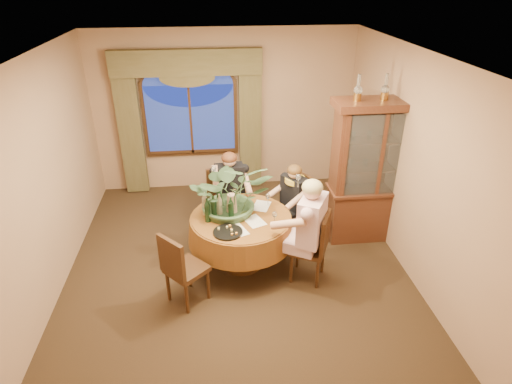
{
  "coord_description": "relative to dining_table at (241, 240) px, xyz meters",
  "views": [
    {
      "loc": [
        -0.27,
        -4.77,
        3.62
      ],
      "look_at": [
        0.27,
        0.01,
        1.1
      ],
      "focal_mm": 30.0,
      "sensor_mm": 36.0,
      "label": 1
    }
  ],
  "objects": [
    {
      "name": "floor",
      "position": [
        -0.07,
        -0.01,
        -0.38
      ],
      "size": [
        5.0,
        5.0,
        0.0
      ],
      "primitive_type": "plane",
      "color": "black",
      "rests_on": "ground"
    },
    {
      "name": "wall_back",
      "position": [
        -0.07,
        2.49,
        1.02
      ],
      "size": [
        4.5,
        0.0,
        4.5
      ],
      "primitive_type": "plane",
      "rotation": [
        1.57,
        0.0,
        0.0
      ],
      "color": "#9F7A5D",
      "rests_on": "ground"
    },
    {
      "name": "wall_right",
      "position": [
        2.18,
        -0.01,
        1.02
      ],
      "size": [
        0.0,
        5.0,
        5.0
      ],
      "primitive_type": "plane",
      "rotation": [
        1.57,
        0.0,
        -1.57
      ],
      "color": "#9F7A5D",
      "rests_on": "ground"
    },
    {
      "name": "ceiling",
      "position": [
        -0.07,
        -0.01,
        2.42
      ],
      "size": [
        5.0,
        5.0,
        0.0
      ],
      "primitive_type": "plane",
      "rotation": [
        3.14,
        0.0,
        0.0
      ],
      "color": "white",
      "rests_on": "wall_back"
    },
    {
      "name": "window",
      "position": [
        -0.67,
        2.42,
        0.92
      ],
      "size": [
        1.62,
        0.1,
        1.32
      ],
      "primitive_type": null,
      "color": "navy",
      "rests_on": "wall_back"
    },
    {
      "name": "arched_transom",
      "position": [
        -0.67,
        2.42,
        1.71
      ],
      "size": [
        1.6,
        0.06,
        0.44
      ],
      "primitive_type": null,
      "color": "navy",
      "rests_on": "wall_back"
    },
    {
      "name": "drapery_left",
      "position": [
        -1.7,
        2.37,
        0.8
      ],
      "size": [
        0.38,
        0.14,
        2.32
      ],
      "primitive_type": "cube",
      "color": "#4C4524",
      "rests_on": "floor"
    },
    {
      "name": "drapery_right",
      "position": [
        0.36,
        2.37,
        0.8
      ],
      "size": [
        0.38,
        0.14,
        2.32
      ],
      "primitive_type": "cube",
      "color": "#4C4524",
      "rests_on": "floor"
    },
    {
      "name": "swag_valance",
      "position": [
        -0.67,
        2.34,
        1.9
      ],
      "size": [
        2.45,
        0.16,
        0.42
      ],
      "primitive_type": null,
      "color": "#4C4524",
      "rests_on": "wall_back"
    },
    {
      "name": "dining_table",
      "position": [
        0.0,
        0.0,
        0.0
      ],
      "size": [
        1.5,
        1.5,
        0.75
      ],
      "primitive_type": "cylinder",
      "rotation": [
        0.0,
        0.0,
        -0.07
      ],
      "color": "maroon",
      "rests_on": "floor"
    },
    {
      "name": "china_cabinet",
      "position": [
        1.94,
        0.5,
        0.67
      ],
      "size": [
        1.3,
        0.52,
        2.1
      ],
      "primitive_type": "cube",
      "color": "#3C1B0E",
      "rests_on": "floor"
    },
    {
      "name": "oil_lamp_left",
      "position": [
        1.57,
        0.5,
        1.89
      ],
      "size": [
        0.11,
        0.11,
        0.34
      ],
      "primitive_type": null,
      "color": "#A5722D",
      "rests_on": "china_cabinet"
    },
    {
      "name": "oil_lamp_center",
      "position": [
        1.94,
        0.5,
        1.89
      ],
      "size": [
        0.11,
        0.11,
        0.34
      ],
      "primitive_type": null,
      "color": "#A5722D",
      "rests_on": "china_cabinet"
    },
    {
      "name": "oil_lamp_right",
      "position": [
        2.3,
        0.5,
        1.89
      ],
      "size": [
        0.11,
        0.11,
        0.34
      ],
      "primitive_type": null,
      "color": "#A5722D",
      "rests_on": "china_cabinet"
    },
    {
      "name": "chair_right",
      "position": [
        0.83,
        -0.39,
        0.1
      ],
      "size": [
        0.56,
        0.56,
        0.96
      ],
      "primitive_type": "cube",
      "rotation": [
        0.0,
        0.0,
        1.13
      ],
      "color": "black",
      "rests_on": "floor"
    },
    {
      "name": "chair_back_right",
      "position": [
        0.88,
        0.52,
        0.1
      ],
      "size": [
        0.58,
        0.58,
        0.96
      ],
      "primitive_type": "cube",
      "rotation": [
        0.0,
        0.0,
        -4.18
      ],
      "color": "black",
      "rests_on": "floor"
    },
    {
      "name": "chair_back",
      "position": [
        -0.19,
        0.89,
        0.1
      ],
      "size": [
        0.5,
        0.5,
        0.96
      ],
      "primitive_type": "cube",
      "rotation": [
        0.0,
        0.0,
        -2.94
      ],
      "color": "black",
      "rests_on": "floor"
    },
    {
      "name": "chair_front_left",
      "position": [
        -0.7,
        -0.65,
        0.1
      ],
      "size": [
        0.59,
        0.59,
        0.96
      ],
      "primitive_type": "cube",
      "rotation": [
        0.0,
        0.0,
        -0.83
      ],
      "color": "black",
      "rests_on": "floor"
    },
    {
      "name": "person_pink",
      "position": [
        0.83,
        -0.46,
        0.35
      ],
      "size": [
        0.67,
        0.69,
        1.46
      ],
      "primitive_type": null,
      "rotation": [
        0.0,
        0.0,
        1.06
      ],
      "color": "#CFA8B2",
      "rests_on": "floor"
    },
    {
      "name": "person_back",
      "position": [
        -0.09,
        0.87,
        0.28
      ],
      "size": [
        0.51,
        0.48,
        1.31
      ],
      "primitive_type": null,
      "rotation": [
        0.0,
        0.0,
        -3.04
      ],
      "color": "black",
      "rests_on": "floor"
    },
    {
      "name": "person_scarf",
      "position": [
        0.81,
        0.54,
        0.23
      ],
      "size": [
        0.57,
        0.58,
        1.21
      ],
      "primitive_type": null,
      "rotation": [
        0.0,
        0.0,
        -4.13
      ],
      "color": "black",
      "rests_on": "floor"
    },
    {
      "name": "stoneware_vase",
      "position": [
        -0.11,
        0.1,
        0.51
      ],
      "size": [
        0.15,
        0.15,
        0.28
      ],
      "primitive_type": null,
      "color": "tan",
      "rests_on": "dining_table"
    },
    {
      "name": "centerpiece_plant",
      "position": [
        -0.1,
        0.15,
        1.03
      ],
      "size": [
        1.05,
        1.17,
        0.91
      ],
      "primitive_type": "imported",
      "color": "#3C5B39",
      "rests_on": "dining_table"
    },
    {
      "name": "olive_bowl",
      "position": [
        0.06,
        -0.02,
        0.4
      ],
      "size": [
        0.15,
        0.15,
        0.05
      ],
      "primitive_type": "imported",
      "color": "#45542B",
      "rests_on": "dining_table"
    },
    {
      "name": "cheese_platter",
      "position": [
        -0.19,
        -0.37,
        0.39
      ],
      "size": [
        0.36,
        0.36,
        0.02
      ],
      "primitive_type": "cylinder",
      "color": "black",
      "rests_on": "dining_table"
    },
    {
      "name": "wine_bottle_0",
      "position": [
        -0.13,
        -0.07,
        0.54
      ],
      "size": [
        0.07,
        0.07,
        0.33
      ],
      "primitive_type": "cylinder",
      "color": "black",
      "rests_on": "dining_table"
    },
    {
      "name": "wine_bottle_1",
      "position": [
        -0.27,
        0.03,
        0.54
      ],
      "size": [
        0.07,
        0.07,
        0.33
      ],
      "primitive_type": "cylinder",
      "color": "tan",
      "rests_on": "dining_table"
    },
    {
      "name": "wine_bottle_2",
      "position": [
        -0.26,
        0.21,
        0.54
      ],
      "size": [
        0.07,
        0.07,
        0.33
      ],
      "primitive_type": "cylinder",
      "color": "black",
      "rests_on": "dining_table"
    },
    {
      "name": "wine_bottle_3",
      "position": [
        -0.34,
        -0.02,
        0.54
      ],
      "size": [
        0.07,
        0.07,
        0.33
      ],
      "primitive_type": "cylinder",
      "color": "black",
      "rests_on": "dining_table"
    },
    {
      "name": "wine_bottle_4",
      "position": [
        -0.46,
        0.11,
        0.54
      ],
      "size": [
        0.07,
        0.07,
        0.33
      ],
      "primitive_type": "cylinder",
      "color": "tan",
      "rests_on": "dining_table"
    },
    {
      "name": "wine_bottle_5",
      "position": [
        -0.43,
        -0.07,
        0.54
      ],
      "size": [
        0.07,
        0.07,
        0.33
      ],
      "primitive_type": "cylinder",
      "color": "black",
      "rests_on": "dining_table"
    },
    {
      "name": "tasting_paper_0",
      "position": [
        0.16,
        -0.14,
        0.38
      ],
      "size": [
        0.31,
        0.36,
        0.0
      ],
      "primitive_type": "cube",
      "rotation": [
        0.0,
        0.0,
        0.4
      ],
      "color": "white",
      "rests_on": "dining_table"
    },
    {
      "name": "tasting_paper_1",
      "position": [
        0.3,
        0.24,
        0.38
      ],
      "size": [
        0.31,
        0.36,
        0.0
      ],
      "primitive_type": "cube",
      "rotation": [
        0.0,
        0.0,
        -0.38
      ],
      "color": "white",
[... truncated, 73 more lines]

